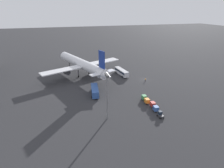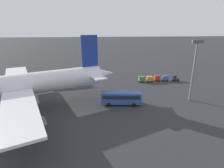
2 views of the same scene
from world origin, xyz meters
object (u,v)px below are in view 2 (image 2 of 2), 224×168
Objects in this scene: airplane at (9,87)px; baggage_tug at (175,78)px; cargo_cart_red at (157,78)px; shuttle_bus_far at (121,97)px; shuttle_bus_near at (56,79)px; cargo_cart_blue at (165,78)px; worker_person at (92,74)px; cargo_cart_green at (141,79)px; cargo_cart_orange at (150,79)px.

airplane is 52.72m from baggage_tug.
cargo_cart_red is at bearing -175.33° from airplane.
shuttle_bus_far reaches higher than cargo_cart_red.
shuttle_bus_near is 1.19× the size of shuttle_bus_far.
cargo_cart_blue and cargo_cart_red have the same top height.
worker_person is at bearing -143.44° from airplane.
cargo_cart_green is (12.63, -0.02, 0.25)m from baggage_tug.
cargo_cart_red and cargo_cart_green have the same top height.
cargo_cart_red and cargo_cart_orange have the same top height.
cargo_cart_blue is 1.00× the size of cargo_cart_red.
airplane reaches higher than cargo_cart_blue.
cargo_cart_red is 1.00× the size of cargo_cart_orange.
shuttle_bus_far is at bearing 48.86° from cargo_cart_red.
baggage_tug is at bearing 175.44° from cargo_cart_blue.
cargo_cart_orange is at bearing 169.99° from shuttle_bus_near.
shuttle_bus_near is 30.02m from cargo_cart_green.
shuttle_bus_near reaches higher than baggage_tug.
cargo_cart_orange is at bearing 4.24° from cargo_cart_blue.
shuttle_bus_near is 6.02× the size of cargo_cart_green.
shuttle_bus_far is 5.97× the size of worker_person.
cargo_cart_blue is (3.63, -0.29, 0.25)m from baggage_tug.
baggage_tug is 31.68m from worker_person.
cargo_cart_blue is at bearing -178.30° from cargo_cart_green.
airplane is 35.04m from worker_person.
cargo_cart_red is at bearing 160.01° from worker_person.
shuttle_bus_far is 22.46m from cargo_cart_orange.
worker_person is 0.84× the size of cargo_cart_orange.
shuttle_bus_far reaches higher than cargo_cart_green.
baggage_tug is 1.19× the size of cargo_cart_red.
cargo_cart_green is at bearing 1.70° from cargo_cart_blue.
shuttle_bus_far is (-25.32, -2.06, -4.43)m from airplane.
cargo_cart_blue is at bearing -7.26° from baggage_tug.
airplane reaches higher than shuttle_bus_near.
baggage_tug is at bearing -179.07° from cargo_cart_orange.
baggage_tug is 12.63m from cargo_cart_green.
shuttle_bus_far is at bearing 104.74° from worker_person.
cargo_cart_blue is 6.02m from cargo_cart_orange.
baggage_tug reaches higher than cargo_cart_green.
shuttle_bus_near is 6.02× the size of cargo_cart_orange.
shuttle_bus_far reaches higher than cargo_cart_orange.
cargo_cart_blue is 3.03m from cargo_cart_red.
airplane is 43.94m from cargo_cart_orange.
shuttle_bus_far is 5.04× the size of cargo_cart_green.
shuttle_bus_near is 6.02× the size of cargo_cart_blue.
shuttle_bus_near is 15.07m from worker_person.
cargo_cart_green is at bearing 170.17° from shuttle_bus_near.
cargo_cart_red is at bearing -7.50° from cargo_cart_blue.
cargo_cart_red is 6.04m from cargo_cart_green.
cargo_cart_blue reaches higher than worker_person.
cargo_cart_blue is (-39.00, 0.43, -0.78)m from shuttle_bus_near.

